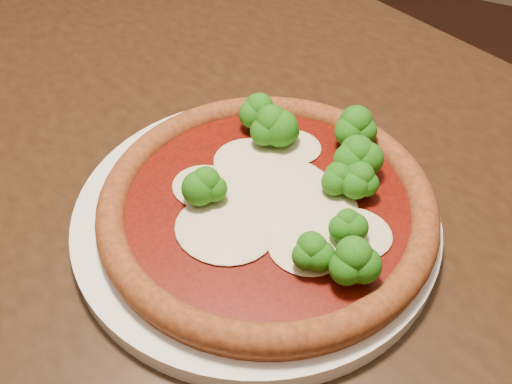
% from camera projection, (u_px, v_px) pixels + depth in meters
% --- Properties ---
extents(floor, '(4.00, 4.00, 0.00)m').
position_uv_depth(floor, '(166.00, 357.00, 1.25)').
color(floor, black).
rests_on(floor, ground).
extents(dining_table, '(1.44, 1.25, 0.75)m').
position_uv_depth(dining_table, '(211.00, 237.00, 0.64)').
color(dining_table, black).
rests_on(dining_table, floor).
extents(plate, '(0.33, 0.33, 0.02)m').
position_uv_depth(plate, '(256.00, 216.00, 0.52)').
color(plate, white).
rests_on(plate, dining_table).
extents(pizza, '(0.30, 0.30, 0.06)m').
position_uv_depth(pizza, '(275.00, 197.00, 0.50)').
color(pizza, brown).
rests_on(pizza, plate).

